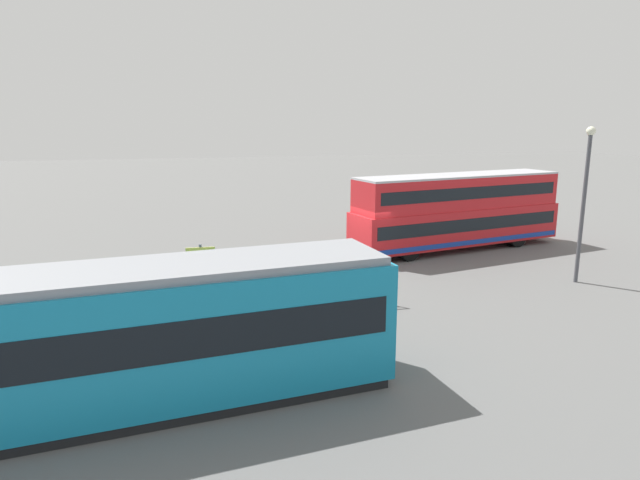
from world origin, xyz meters
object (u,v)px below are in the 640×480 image
Objects in this scene: pedestrian_near_railing at (309,288)px; double_decker_bus at (458,211)px; tram_yellow at (56,347)px; street_lamp at (585,192)px; info_sign at (201,268)px.

double_decker_bus is at bearing -142.86° from pedestrian_near_railing.
double_decker_bus is at bearing -143.21° from tram_yellow.
tram_yellow is at bearing 17.54° from street_lamp.
info_sign is (-3.46, -5.74, 0.00)m from tram_yellow.
double_decker_bus is at bearing -152.82° from info_sign.
street_lamp is at bearing -162.46° from tram_yellow.
double_decker_bus is 7.20m from street_lamp.
tram_yellow is 2.43× the size of street_lamp.
info_sign is at bearing 27.18° from double_decker_bus.
pedestrian_near_railing is at bearing 170.66° from info_sign.
pedestrian_near_railing is 0.26× the size of street_lamp.
tram_yellow reaches higher than pedestrian_near_railing.
street_lamp is at bearing -176.33° from pedestrian_near_railing.
street_lamp is at bearing -179.39° from info_sign.
pedestrian_near_railing is 3.70m from info_sign.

